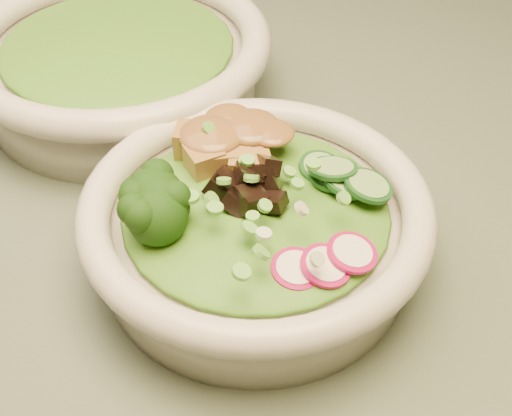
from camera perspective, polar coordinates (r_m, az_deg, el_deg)
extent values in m
cube|color=#4B5748|center=(0.59, 6.99, 0.86)|extent=(1.20, 0.80, 0.03)
cylinder|color=beige|center=(0.50, 0.00, -2.53)|extent=(0.21, 0.21, 0.05)
torus|color=beige|center=(0.48, 0.00, 0.01)|extent=(0.24, 0.24, 0.02)
cylinder|color=beige|center=(0.67, -10.73, 10.35)|extent=(0.24, 0.24, 0.05)
torus|color=beige|center=(0.65, -11.13, 12.89)|extent=(0.27, 0.27, 0.03)
ellipsoid|color=#276415|center=(0.48, 0.00, 0.09)|extent=(0.18, 0.18, 0.02)
ellipsoid|color=#276415|center=(0.65, -11.11, 12.81)|extent=(0.18, 0.18, 0.02)
ellipsoid|color=brown|center=(0.50, -2.19, 6.00)|extent=(0.06, 0.05, 0.01)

